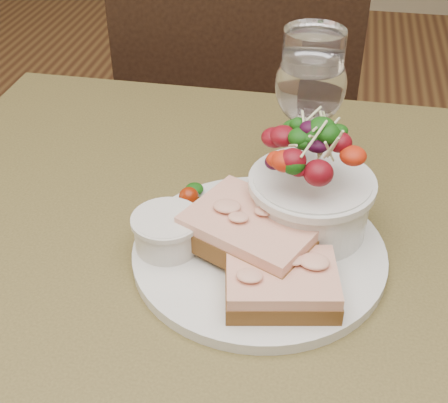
% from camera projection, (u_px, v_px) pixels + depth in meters
% --- Properties ---
extents(cafe_table, '(0.80, 0.80, 0.75)m').
position_uv_depth(cafe_table, '(228.00, 345.00, 0.67)').
color(cafe_table, '#473E1E').
rests_on(cafe_table, ground).
extents(chair_far, '(0.48, 0.48, 0.90)m').
position_uv_depth(chair_far, '(234.00, 207.00, 1.46)').
color(chair_far, black).
rests_on(chair_far, ground).
extents(dinner_plate, '(0.25, 0.25, 0.01)m').
position_uv_depth(dinner_plate, '(259.00, 252.00, 0.63)').
color(dinner_plate, silver).
rests_on(dinner_plate, cafe_table).
extents(sandwich_front, '(0.11, 0.09, 0.03)m').
position_uv_depth(sandwich_front, '(281.00, 284.00, 0.56)').
color(sandwich_front, '#542E16').
rests_on(sandwich_front, dinner_plate).
extents(sandwich_back, '(0.15, 0.14, 0.03)m').
position_uv_depth(sandwich_back, '(253.00, 231.00, 0.61)').
color(sandwich_back, '#542E16').
rests_on(sandwich_back, dinner_plate).
extents(ramekin, '(0.06, 0.06, 0.04)m').
position_uv_depth(ramekin, '(167.00, 230.00, 0.62)').
color(ramekin, silver).
rests_on(ramekin, dinner_plate).
extents(salad_bowl, '(0.12, 0.12, 0.13)m').
position_uv_depth(salad_bowl, '(312.00, 180.00, 0.62)').
color(salad_bowl, silver).
rests_on(salad_bowl, dinner_plate).
extents(garnish, '(0.05, 0.04, 0.02)m').
position_uv_depth(garnish, '(199.00, 197.00, 0.68)').
color(garnish, black).
rests_on(garnish, dinner_plate).
extents(wine_glass, '(0.08, 0.08, 0.18)m').
position_uv_depth(wine_glass, '(310.00, 90.00, 0.66)').
color(wine_glass, white).
rests_on(wine_glass, cafe_table).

